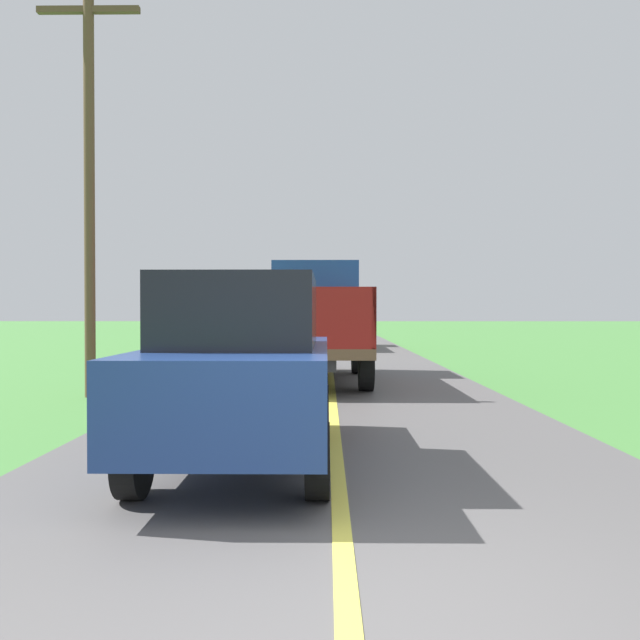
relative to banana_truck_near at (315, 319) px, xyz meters
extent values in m
plane|color=#47843D|center=(0.38, -11.44, -1.48)|extent=(200.00, 200.00, 0.00)
cube|color=#565454|center=(0.38, -11.44, -1.44)|extent=(6.40, 120.00, 0.08)
cube|color=#E0D64C|center=(0.38, -11.44, -1.39)|extent=(0.14, 108.00, 0.01)
cube|color=#2D2D30|center=(0.00, -0.87, -0.80)|extent=(0.90, 5.51, 0.24)
cube|color=brown|center=(0.00, -0.87, -0.60)|extent=(2.30, 5.80, 0.20)
cube|color=#1E479E|center=(0.00, 1.08, 0.45)|extent=(2.10, 1.90, 1.90)
cube|color=black|center=(0.00, 2.03, 0.79)|extent=(1.78, 0.02, 0.76)
cube|color=maroon|center=(-1.11, -1.85, 0.05)|extent=(0.08, 3.85, 1.10)
cube|color=maroon|center=(1.11, -1.85, 0.05)|extent=(0.08, 3.85, 1.10)
cube|color=maroon|center=(0.00, -3.73, 0.05)|extent=(2.30, 0.08, 1.10)
cube|color=maroon|center=(0.00, 0.04, 0.05)|extent=(2.30, 0.08, 1.10)
cylinder|color=black|center=(-1.05, 0.92, -0.90)|extent=(0.28, 1.00, 1.00)
cylinder|color=black|center=(1.05, 0.92, -0.90)|extent=(0.28, 1.00, 1.00)
cylinder|color=black|center=(-1.05, -2.47, -0.90)|extent=(0.28, 1.00, 1.00)
cylinder|color=black|center=(1.05, -2.47, -0.90)|extent=(0.28, 1.00, 1.00)
ellipsoid|color=#ACCB1E|center=(-0.62, -2.71, -0.28)|extent=(0.46, 0.53, 0.44)
ellipsoid|color=#A6B922|center=(-0.29, -2.97, 0.35)|extent=(0.59, 0.56, 0.36)
ellipsoid|color=#AEC22F|center=(0.80, -2.95, -0.35)|extent=(0.52, 0.61, 0.39)
ellipsoid|color=#A3C534|center=(-0.49, -2.09, 0.36)|extent=(0.50, 0.65, 0.52)
ellipsoid|color=#B0C81F|center=(0.23, -2.41, -0.30)|extent=(0.42, 0.39, 0.37)
ellipsoid|color=#AAC21E|center=(-0.30, -1.67, -0.32)|extent=(0.42, 0.41, 0.37)
ellipsoid|color=#A9CB29|center=(-0.07, -1.52, 0.32)|extent=(0.40, 0.48, 0.37)
ellipsoid|color=#A2C625|center=(-0.03, -0.69, -0.34)|extent=(0.49, 0.57, 0.44)
ellipsoid|color=#A2C326|center=(0.53, -1.84, 0.34)|extent=(0.50, 0.53, 0.37)
cube|color=#2D2D30|center=(-0.03, 11.68, -0.80)|extent=(0.90, 5.51, 0.24)
cube|color=brown|center=(-0.03, 11.68, -0.60)|extent=(2.30, 5.80, 0.20)
cube|color=gold|center=(-0.03, 13.63, 0.45)|extent=(2.10, 1.90, 1.90)
cube|color=black|center=(-0.03, 14.59, 0.79)|extent=(1.78, 0.02, 0.76)
cube|color=brown|center=(-1.14, 10.71, 0.05)|extent=(0.08, 3.85, 1.10)
cube|color=brown|center=(1.08, 10.71, 0.05)|extent=(0.08, 3.85, 1.10)
cube|color=brown|center=(-0.03, 8.82, 0.05)|extent=(2.30, 0.08, 1.10)
cube|color=brown|center=(-0.03, 12.59, 0.05)|extent=(2.30, 0.08, 1.10)
cylinder|color=black|center=(-1.08, 13.48, -0.90)|extent=(0.28, 1.00, 1.00)
cylinder|color=black|center=(1.02, 13.48, -0.90)|extent=(0.28, 1.00, 1.00)
cylinder|color=black|center=(-1.08, 10.09, -0.90)|extent=(0.28, 1.00, 1.00)
cylinder|color=black|center=(1.02, 10.09, -0.90)|extent=(0.28, 1.00, 1.00)
ellipsoid|color=#ACD01C|center=(-0.28, 10.81, 0.35)|extent=(0.47, 0.44, 0.45)
ellipsoid|color=#B1C930|center=(-0.83, 10.16, -0.30)|extent=(0.49, 0.55, 0.43)
ellipsoid|color=#ABC81D|center=(-0.74, 11.98, 0.33)|extent=(0.44, 0.41, 0.41)
ellipsoid|color=#B2C422|center=(-0.59, 9.25, 0.00)|extent=(0.42, 0.53, 0.48)
ellipsoid|color=#A2C62A|center=(-0.55, 11.21, -0.03)|extent=(0.46, 0.55, 0.41)
ellipsoid|color=#AAC433|center=(0.65, 9.90, 0.30)|extent=(0.43, 0.50, 0.45)
ellipsoid|color=#B5BF1D|center=(0.40, 10.44, -0.29)|extent=(0.47, 0.50, 0.51)
ellipsoid|color=#A3BC27|center=(-0.03, 9.88, -0.34)|extent=(0.50, 0.57, 0.51)
cylinder|color=brown|center=(-4.27, -2.82, 2.42)|extent=(0.20, 0.20, 7.80)
cube|color=brown|center=(-4.27, -2.82, 5.92)|extent=(1.96, 0.12, 0.12)
cube|color=navy|center=(-0.57, -8.14, -0.58)|extent=(1.70, 4.10, 0.80)
cube|color=black|center=(-0.57, -8.34, 0.17)|extent=(1.44, 2.05, 0.70)
cylinder|color=black|center=(-1.34, -6.87, -1.08)|extent=(0.20, 0.64, 0.64)
cylinder|color=black|center=(0.20, -6.87, -1.08)|extent=(0.20, 0.64, 0.64)
cylinder|color=black|center=(-1.34, -9.41, -1.08)|extent=(0.20, 0.64, 0.64)
cylinder|color=black|center=(0.20, -9.41, -1.08)|extent=(0.20, 0.64, 0.64)
camera|label=1|loc=(0.28, -14.46, 0.17)|focal=34.23mm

